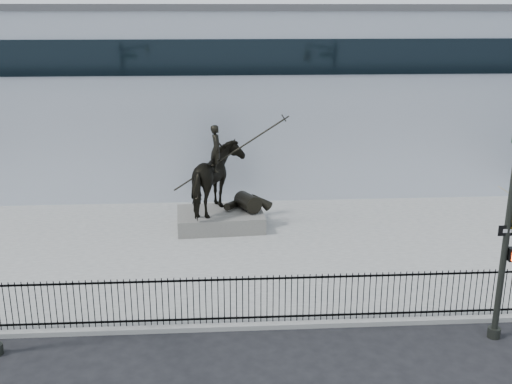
{
  "coord_description": "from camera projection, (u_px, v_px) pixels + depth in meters",
  "views": [
    {
      "loc": [
        -0.82,
        -14.63,
        9.04
      ],
      "look_at": [
        0.5,
        6.0,
        2.74
      ],
      "focal_mm": 42.0,
      "sensor_mm": 36.0,
      "label": 1
    }
  ],
  "objects": [
    {
      "name": "statue_plinth",
      "position": [
        220.0,
        219.0,
        25.52
      ],
      "size": [
        3.77,
        2.72,
        0.68
      ],
      "primitive_type": "cube",
      "rotation": [
        0.0,
        0.0,
        0.07
      ],
      "color": "#605C57",
      "rests_on": "plaza"
    },
    {
      "name": "picket_fence",
      "position": [
        249.0,
        299.0,
        17.58
      ],
      "size": [
        22.1,
        0.1,
        1.5
      ],
      "color": "black",
      "rests_on": "plaza"
    },
    {
      "name": "equestrian_statue",
      "position": [
        221.0,
        180.0,
        25.01
      ],
      "size": [
        4.63,
        3.02,
        3.93
      ],
      "rotation": [
        0.0,
        0.0,
        0.07
      ],
      "color": "black",
      "rests_on": "statue_plinth"
    },
    {
      "name": "plaza",
      "position": [
        242.0,
        250.0,
        23.31
      ],
      "size": [
        30.0,
        12.0,
        0.15
      ],
      "primitive_type": "cube",
      "color": "gray",
      "rests_on": "ground"
    },
    {
      "name": "building",
      "position": [
        232.0,
        92.0,
        34.43
      ],
      "size": [
        44.0,
        14.0,
        9.0
      ],
      "primitive_type": "cube",
      "color": "silver",
      "rests_on": "ground"
    },
    {
      "name": "ground",
      "position": [
        252.0,
        349.0,
        16.65
      ],
      "size": [
        120.0,
        120.0,
        0.0
      ],
      "primitive_type": "plane",
      "color": "black",
      "rests_on": "ground"
    }
  ]
}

